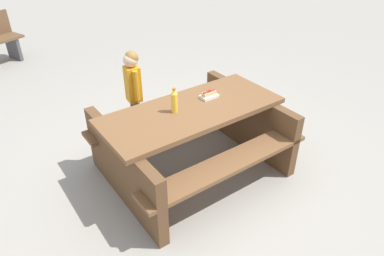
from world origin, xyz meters
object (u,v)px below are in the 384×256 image
(soda_bottle, at_px, (174,101))
(hotdog_tray, at_px, (209,95))
(child_in_coat, at_px, (133,84))
(picnic_table, at_px, (192,135))

(soda_bottle, distance_m, hotdog_tray, 0.46)
(child_in_coat, bearing_deg, picnic_table, -75.67)
(hotdog_tray, bearing_deg, soda_bottle, -170.21)
(soda_bottle, xyz_separation_m, child_in_coat, (-0.06, 0.88, -0.17))
(picnic_table, relative_size, soda_bottle, 7.62)
(soda_bottle, bearing_deg, child_in_coat, 93.73)
(picnic_table, xyz_separation_m, hotdog_tray, (0.27, 0.11, 0.34))
(soda_bottle, bearing_deg, hotdog_tray, 9.79)
(picnic_table, bearing_deg, child_in_coat, 104.33)
(hotdog_tray, bearing_deg, picnic_table, -158.39)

